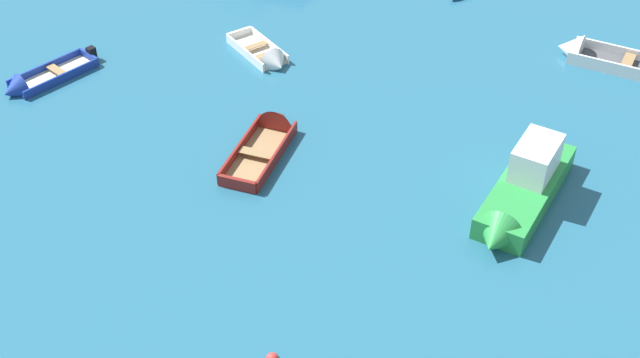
# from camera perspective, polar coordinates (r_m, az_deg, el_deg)

# --- Properties ---
(rowboat_deep_blue_outer_right) EXTENTS (3.12, 3.07, 0.98)m
(rowboat_deep_blue_outer_right) POSITION_cam_1_polar(r_m,az_deg,el_deg) (29.49, -19.43, 6.31)
(rowboat_deep_blue_outer_right) COLOR beige
(rowboat_deep_blue_outer_right) RESTS_ON ground_plane
(rowboat_white_cluster_inner) EXTENTS (4.13, 3.14, 1.18)m
(rowboat_white_cluster_inner) POSITION_cam_1_polar(r_m,az_deg,el_deg) (30.81, 18.64, 8.12)
(rowboat_white_cluster_inner) COLOR #4C4C51
(rowboat_white_cluster_inner) RESTS_ON ground_plane
(rowboat_maroon_cluster_outer) EXTENTS (2.52, 3.89, 1.15)m
(rowboat_maroon_cluster_outer) POSITION_cam_1_polar(r_m,az_deg,el_deg) (25.44, -3.43, 3.16)
(rowboat_maroon_cluster_outer) COLOR #99754C
(rowboat_maroon_cluster_outer) RESTS_ON ground_plane
(motor_launch_green_near_right) EXTENTS (3.93, 4.95, 1.93)m
(motor_launch_green_near_right) POSITION_cam_1_polar(r_m,az_deg,el_deg) (23.32, 13.94, -0.83)
(motor_launch_green_near_right) COLOR #288C3D
(motor_launch_green_near_right) RESTS_ON ground_plane
(rowboat_white_back_row_left) EXTENTS (2.39, 3.06, 0.98)m
(rowboat_white_back_row_left) POSITION_cam_1_polar(r_m,az_deg,el_deg) (29.26, -3.61, 8.38)
(rowboat_white_back_row_left) COLOR beige
(rowboat_white_back_row_left) RESTS_ON ground_plane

